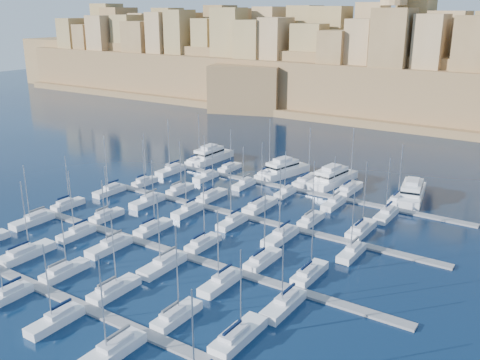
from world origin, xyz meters
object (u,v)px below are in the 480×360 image
Objects in this scene: sailboat_4 at (176,315)px; motor_yacht_b at (283,169)px; motor_yacht_d at (412,192)px; sailboat_2 at (64,271)px; motor_yacht_c at (332,177)px; motor_yacht_a at (210,156)px.

sailboat_4 reaches higher than motor_yacht_b.
motor_yacht_b is 34.31m from motor_yacht_d.
sailboat_2 reaches higher than motor_yacht_c.
motor_yacht_b is at bearing -0.49° from motor_yacht_a.
motor_yacht_a and motor_yacht_c have the same top height.
motor_yacht_b is 0.97× the size of motor_yacht_d.
motor_yacht_c is (16.79, 70.45, 1.00)m from sailboat_2.
motor_yacht_c is at bearing 0.46° from motor_yacht_a.
sailboat_4 reaches higher than motor_yacht_c.
sailboat_4 is 70.87m from motor_yacht_c.
motor_yacht_a is at bearing 179.51° from motor_yacht_b.
motor_yacht_a is 24.68m from motor_yacht_b.
motor_yacht_a is 58.99m from motor_yacht_d.
motor_yacht_d is (12.69, 70.22, 0.98)m from sailboat_4.
motor_yacht_a and motor_yacht_b have the same top height.
motor_yacht_d is at bearing 0.08° from motor_yacht_a.
motor_yacht_d is at bearing 0.50° from motor_yacht_b.
sailboat_2 is at bearing -179.99° from sailboat_4.
motor_yacht_c is 1.02× the size of motor_yacht_d.
sailboat_2 reaches higher than motor_yacht_d.
sailboat_4 is 73.20m from motor_yacht_b.
sailboat_4 is (24.46, 0.00, 0.02)m from sailboat_2.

